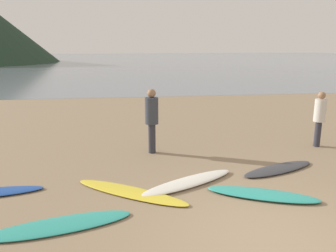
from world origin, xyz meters
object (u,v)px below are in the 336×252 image
Objects in this scene: surfboard_3 at (189,182)px; surfboard_4 at (262,194)px; surfboard_5 at (279,169)px; person_1 at (320,115)px; person_0 at (152,116)px; surfboard_2 at (130,192)px; surfboard_1 at (60,225)px.

surfboard_3 is 1.10× the size of surfboard_4.
person_1 is at bearing 19.13° from surfboard_5.
person_1 is at bearing 33.17° from person_0.
surfboard_5 is 1.30× the size of person_1.
person_1 reaches higher than surfboard_5.
person_0 reaches higher than surfboard_3.
person_1 is at bearing 59.21° from surfboard_2.
surfboard_2 is 1.45× the size of person_0.
person_0 reaches higher than surfboard_1.
surfboard_1 is 1.10× the size of surfboard_4.
surfboard_1 is at bearing -101.69° from surfboard_2.
surfboard_1 reaches higher than surfboard_2.
person_1 is (6.55, 3.54, 0.90)m from surfboard_1.
person_0 reaches higher than surfboard_2.
surfboard_5 is (2.23, 0.51, -0.01)m from surfboard_3.
surfboard_3 is 4.78m from person_1.
surfboard_3 is at bearing -41.81° from person_0.
person_1 reaches higher than surfboard_4.
surfboard_3 is at bearing 173.34° from surfboard_4.
person_0 reaches higher than person_1.
surfboard_1 is 1.13× the size of surfboard_5.
surfboard_2 is at bearing -70.68° from person_0.
surfboard_2 is 2.55m from surfboard_4.
person_0 is at bearing 76.50° from surfboard_3.
surfboard_2 is at bearing 171.81° from surfboard_5.
surfboard_1 is at bearing -178.85° from surfboard_5.
surfboard_1 is 0.92× the size of surfboard_2.
person_1 reaches higher than surfboard_1.
surfboard_4 is at bearing 23.95° from surfboard_2.
surfboard_1 is 7.50m from person_1.
surfboard_4 is at bearing -58.48° from surfboard_3.
surfboard_1 is 2.75m from surfboard_3.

